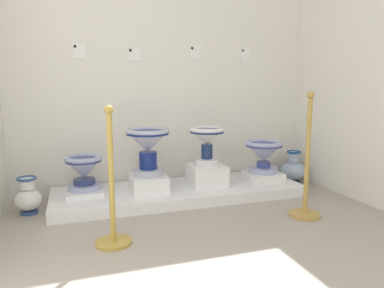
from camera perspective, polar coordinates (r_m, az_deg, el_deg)
name	(u,v)px	position (r m, az deg, el deg)	size (l,w,h in m)	color
ground_plane	(251,271)	(2.41, 9.27, -19.16)	(5.27, 5.58, 0.02)	#A3998C
wall_back	(167,45)	(4.04, -3.95, 15.33)	(3.47, 0.06, 3.12)	white
display_platform	(180,192)	(3.74, -1.95, -7.55)	(2.50, 0.81, 0.11)	white
plinth_block_broad_patterned	(85,191)	(3.63, -16.50, -7.16)	(0.33, 0.40, 0.05)	white
antique_toilet_broad_patterned	(84,169)	(3.58, -16.66, -3.84)	(0.35, 0.35, 0.32)	#9EA7CF
plinth_block_pale_glazed	(149,183)	(3.59, -6.85, -6.14)	(0.34, 0.36, 0.16)	white
antique_toilet_pale_glazed	(148,144)	(3.51, -6.97, 0.04)	(0.42, 0.42, 0.46)	#AFB5CC
plinth_block_central_ornate	(207,175)	(3.78, 2.32, -4.87)	(0.36, 0.35, 0.21)	white
antique_toilet_central_ornate	(207,139)	(3.71, 2.36, 0.80)	(0.37, 0.37, 0.39)	white
plinth_block_leftmost	(263,176)	(4.03, 11.10, -5.01)	(0.37, 0.34, 0.10)	white
antique_toilet_leftmost	(264,152)	(3.97, 11.22, -1.31)	(0.40, 0.40, 0.34)	#A6ADD5
info_placard_first	(80,51)	(3.87, -17.26, 13.79)	(0.13, 0.01, 0.15)	white
info_placard_second	(134,54)	(3.92, -9.04, 13.77)	(0.13, 0.01, 0.13)	white
info_placard_third	(195,53)	(4.09, 0.55, 14.17)	(0.12, 0.01, 0.16)	white
info_placard_fourth	(246,55)	(4.32, 8.43, 13.74)	(0.12, 0.01, 0.15)	white
decorative_vase_corner	(28,197)	(3.56, -24.37, -7.63)	(0.23, 0.23, 0.33)	#2C4A83
decorative_vase_companion	(293,169)	(4.44, 15.61, -3.84)	(0.29, 0.29, 0.37)	navy
stanchion_post_near_left	(112,205)	(2.67, -12.42, -9.38)	(0.26, 0.26, 1.00)	#B6943E
stanchion_post_near_right	(306,181)	(3.30, 17.52, -5.61)	(0.27, 0.27, 1.08)	#B99041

